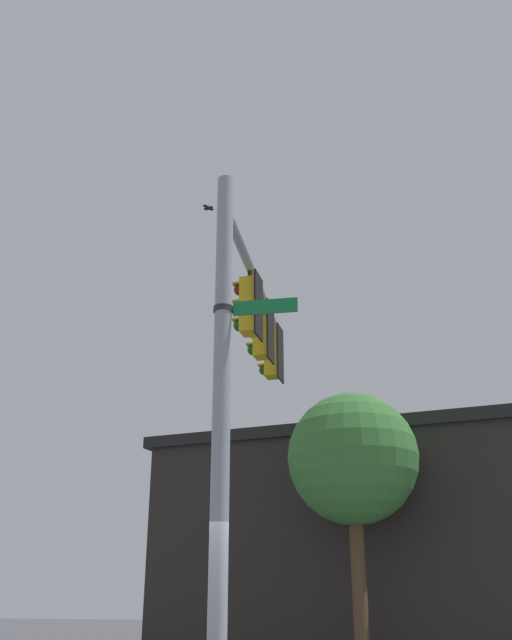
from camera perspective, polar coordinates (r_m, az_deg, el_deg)
The scene contains 9 objects.
signal_pole at distance 9.64m, azimuth -2.89°, elevation -8.14°, with size 0.26×0.26×7.76m, color gray.
mast_arm at distance 13.48m, azimuth 0.16°, elevation 2.82°, with size 0.17×0.17×5.89m, color gray.
traffic_light_nearest_pole at distance 12.39m, azimuth -0.62°, elevation 1.15°, with size 0.54×0.49×1.31m.
traffic_light_mid_inner at distance 13.61m, azimuth 0.42°, elevation -1.01°, with size 0.54×0.49×1.31m.
traffic_light_mid_outer at distance 14.85m, azimuth 1.30°, elevation -2.80°, with size 0.54×0.49×1.31m.
street_name_sign at distance 10.09m, azimuth -1.04°, elevation 0.98°, with size 0.30×1.25×0.22m.
bird_flying at distance 14.57m, azimuth -3.95°, elevation 9.22°, with size 0.37×0.23×0.09m.
storefront_building at distance 18.92m, azimuth 10.48°, elevation -17.92°, with size 7.40×11.93×5.53m.
tree_by_storefront at distance 15.33m, azimuth 8.00°, elevation -11.37°, with size 2.82×2.82×5.78m.
Camera 1 is at (-8.93, -2.84, 1.62)m, focal length 38.72 mm.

